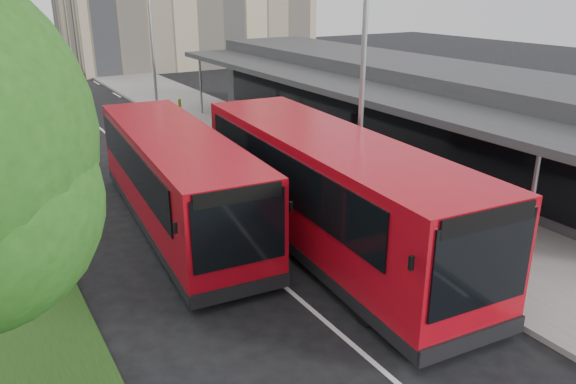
# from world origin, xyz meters

# --- Properties ---
(ground) EXTENTS (120.00, 120.00, 0.00)m
(ground) POSITION_xyz_m (0.00, 0.00, 0.00)
(ground) COLOR black
(ground) RESTS_ON ground
(pavement) EXTENTS (5.00, 80.00, 0.15)m
(pavement) POSITION_xyz_m (6.00, 20.00, 0.07)
(pavement) COLOR gray
(pavement) RESTS_ON ground
(lane_centre_line) EXTENTS (0.12, 70.00, 0.01)m
(lane_centre_line) POSITION_xyz_m (0.00, 15.00, 0.01)
(lane_centre_line) COLOR silver
(lane_centre_line) RESTS_ON ground
(kerb_dashes) EXTENTS (0.12, 56.00, 0.01)m
(kerb_dashes) POSITION_xyz_m (3.30, 19.00, 0.01)
(kerb_dashes) COLOR silver
(kerb_dashes) RESTS_ON ground
(station_building) EXTENTS (7.70, 26.00, 4.00)m
(station_building) POSITION_xyz_m (10.86, 8.00, 2.04)
(station_building) COLOR #313133
(station_building) RESTS_ON ground
(lamp_post_near) EXTENTS (1.44, 0.28, 8.00)m
(lamp_post_near) POSITION_xyz_m (4.12, 2.00, 4.72)
(lamp_post_near) COLOR #94989C
(lamp_post_near) RESTS_ON pavement
(lamp_post_far) EXTENTS (1.44, 0.28, 8.00)m
(lamp_post_far) POSITION_xyz_m (4.12, 22.00, 4.72)
(lamp_post_far) COLOR #94989C
(lamp_post_far) RESTS_ON pavement
(bus_main) EXTENTS (3.80, 11.82, 3.30)m
(bus_main) POSITION_xyz_m (2.21, 0.77, 1.69)
(bus_main) COLOR #A90911
(bus_main) RESTS_ON ground
(bus_second) EXTENTS (3.50, 10.73, 2.99)m
(bus_second) POSITION_xyz_m (-0.90, 4.42, 1.53)
(bus_second) COLOR #A90911
(bus_second) RESTS_ON ground
(litter_bin) EXTENTS (0.49, 0.49, 0.85)m
(litter_bin) POSITION_xyz_m (5.75, 11.27, 0.57)
(litter_bin) COLOR #3C2118
(litter_bin) RESTS_ON pavement
(bollard) EXTENTS (0.21, 0.21, 1.01)m
(bollard) POSITION_xyz_m (4.42, 18.61, 0.65)
(bollard) COLOR #E1BD0B
(bollard) RESTS_ON pavement
(car_near) EXTENTS (2.39, 3.75, 1.19)m
(car_near) POSITION_xyz_m (1.88, 37.96, 0.59)
(car_near) COLOR #55170C
(car_near) RESTS_ON ground
(car_far) EXTENTS (1.36, 3.22, 1.03)m
(car_far) POSITION_xyz_m (-1.07, 43.80, 0.52)
(car_far) COLOR navy
(car_far) RESTS_ON ground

